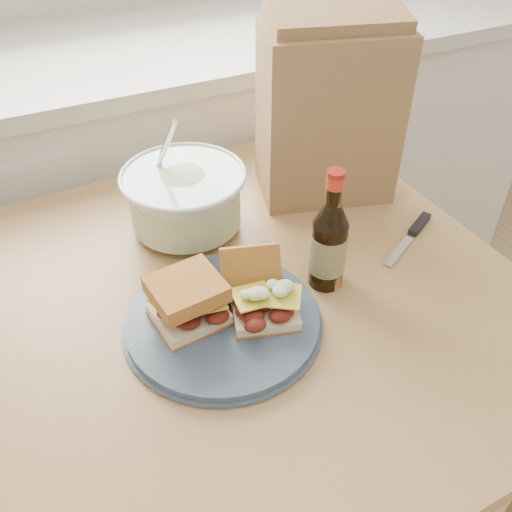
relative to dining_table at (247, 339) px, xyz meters
name	(u,v)px	position (x,y,z in m)	size (l,w,h in m)	color
cabinet_run	(157,191)	(0.06, 0.82, -0.19)	(2.50, 0.64, 0.94)	silver
dining_table	(247,339)	(0.00, 0.00, 0.00)	(0.98, 0.98, 0.78)	#AA8950
plate	(223,321)	(-0.06, -0.05, 0.12)	(0.31, 0.31, 0.02)	#3D4F63
sandwich_left	(188,301)	(-0.11, -0.03, 0.17)	(0.12, 0.11, 0.08)	beige
sandwich_right	(260,293)	(0.00, -0.05, 0.16)	(0.12, 0.16, 0.09)	beige
coleslaw_bowl	(185,201)	(-0.03, 0.22, 0.17)	(0.24, 0.24, 0.23)	white
beer_bottle	(329,244)	(0.14, -0.03, 0.20)	(0.06, 0.06, 0.23)	black
knife	(415,230)	(0.37, 0.02, 0.12)	(0.17, 0.11, 0.01)	silver
paper_bag	(328,114)	(0.28, 0.24, 0.29)	(0.26, 0.17, 0.34)	#956B48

